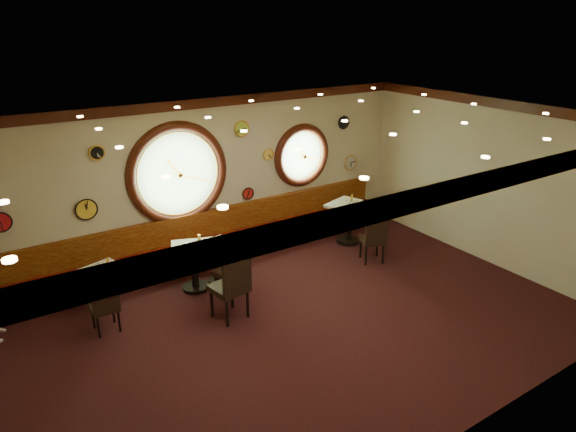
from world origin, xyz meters
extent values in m
cube|color=black|center=(0.00, 0.00, 0.00)|extent=(9.00, 6.00, 0.00)
cube|color=#BA8E34|center=(0.00, 0.00, 3.20)|extent=(9.00, 6.00, 0.02)
cube|color=beige|center=(0.00, 3.00, 1.60)|extent=(9.00, 0.02, 3.20)
cube|color=beige|center=(0.00, -3.00, 1.60)|extent=(9.00, 0.02, 3.20)
cube|color=beige|center=(4.50, 0.00, 1.60)|extent=(0.02, 6.00, 3.20)
cube|color=#39130A|center=(0.00, 2.95, 3.11)|extent=(9.00, 0.10, 0.18)
cube|color=#39130A|center=(0.00, -2.95, 3.11)|extent=(9.00, 0.10, 0.18)
cube|color=#39130A|center=(4.45, 0.00, 3.11)|extent=(0.10, 6.00, 0.18)
cube|color=black|center=(0.00, 2.72, 0.10)|extent=(8.00, 0.55, 0.20)
cube|color=#5B1107|center=(0.00, 2.72, 0.35)|extent=(8.00, 0.55, 0.30)
cube|color=#611007|center=(0.00, 2.94, 0.75)|extent=(8.00, 0.10, 0.55)
cylinder|color=#90CE7C|center=(-0.60, 3.00, 1.85)|extent=(1.66, 0.02, 1.66)
torus|color=#39130A|center=(-0.60, 2.98, 1.85)|extent=(1.98, 0.18, 1.98)
torus|color=gold|center=(-0.60, 2.95, 1.85)|extent=(1.61, 0.03, 1.61)
cylinder|color=#90CE7C|center=(2.20, 3.00, 1.80)|extent=(1.10, 0.02, 1.10)
torus|color=#39130A|center=(2.20, 2.98, 1.80)|extent=(1.38, 0.18, 1.38)
torus|color=gold|center=(2.20, 2.95, 1.80)|extent=(1.09, 0.03, 1.09)
cylinder|color=#BFE246|center=(0.75, 2.96, 2.55)|extent=(0.30, 0.03, 0.30)
cylinder|color=yellow|center=(-2.30, 2.96, 1.50)|extent=(0.36, 0.03, 0.36)
cylinder|color=black|center=(-2.00, 2.96, 2.45)|extent=(0.24, 0.03, 0.24)
cylinder|color=#F6D252|center=(1.35, 2.96, 1.95)|extent=(0.22, 0.03, 0.22)
cylinder|color=red|center=(0.85, 2.96, 1.20)|extent=(0.24, 0.03, 0.24)
cylinder|color=black|center=(3.30, 2.96, 2.40)|extent=(0.28, 0.03, 0.28)
cylinder|color=silver|center=(3.55, 2.96, 1.45)|extent=(0.34, 0.03, 0.34)
cylinder|color=red|center=(-3.60, 2.96, 1.55)|extent=(0.32, 0.03, 0.32)
cylinder|color=black|center=(-2.34, 2.17, 0.03)|extent=(0.40, 0.40, 0.05)
cylinder|color=black|center=(-2.34, 2.17, 0.35)|extent=(0.11, 0.11, 0.64)
cube|color=white|center=(-2.34, 2.17, 0.68)|extent=(0.80, 0.80, 0.05)
cylinder|color=black|center=(-0.84, 1.91, 0.03)|extent=(0.47, 0.47, 0.06)
cylinder|color=black|center=(-0.84, 1.91, 0.41)|extent=(0.13, 0.13, 0.75)
cube|color=white|center=(-0.84, 1.91, 0.80)|extent=(0.97, 0.97, 0.05)
cylinder|color=black|center=(-0.37, 1.91, 0.03)|extent=(0.43, 0.43, 0.06)
cylinder|color=black|center=(-0.37, 1.91, 0.37)|extent=(0.12, 0.12, 0.68)
cube|color=white|center=(-0.37, 1.91, 0.72)|extent=(0.82, 0.82, 0.05)
cylinder|color=black|center=(2.77, 2.01, 0.03)|extent=(0.50, 0.50, 0.07)
cylinder|color=black|center=(2.77, 2.01, 0.43)|extent=(0.14, 0.14, 0.80)
cube|color=white|center=(2.77, 2.01, 0.85)|extent=(1.00, 1.00, 0.06)
cube|color=black|center=(-2.53, 1.47, 0.40)|extent=(0.41, 0.41, 0.07)
cube|color=black|center=(-2.53, 1.29, 0.70)|extent=(0.40, 0.06, 0.52)
cube|color=black|center=(-0.74, 0.76, 0.53)|extent=(0.61, 0.61, 0.09)
cube|color=black|center=(-0.71, 0.53, 0.91)|extent=(0.53, 0.16, 0.69)
cube|color=black|center=(-0.42, 1.36, 0.46)|extent=(0.60, 0.60, 0.08)
cube|color=black|center=(-0.34, 1.18, 0.79)|extent=(0.44, 0.23, 0.59)
cube|color=black|center=(2.58, 1.05, 0.45)|extent=(0.59, 0.59, 0.08)
cube|color=black|center=(2.50, 0.87, 0.78)|extent=(0.43, 0.23, 0.58)
cylinder|color=silver|center=(-2.36, 2.23, 0.75)|extent=(0.03, 0.03, 0.09)
cylinder|color=#BBBABF|center=(-0.96, 1.91, 0.88)|extent=(0.04, 0.04, 0.11)
cylinder|color=silver|center=(-0.39, 1.94, 0.80)|extent=(0.04, 0.04, 0.10)
cylinder|color=silver|center=(2.73, 2.05, 0.92)|extent=(0.03, 0.03, 0.09)
cylinder|color=silver|center=(-2.37, 2.20, 0.75)|extent=(0.04, 0.04, 0.11)
cylinder|color=silver|center=(-0.77, 1.84, 0.88)|extent=(0.04, 0.04, 0.11)
cylinder|color=silver|center=(-0.30, 1.85, 0.79)|extent=(0.03, 0.03, 0.09)
cylinder|color=silver|center=(2.76, 1.99, 0.93)|extent=(0.04, 0.04, 0.10)
cylinder|color=gold|center=(-2.21, 2.29, 0.77)|extent=(0.04, 0.04, 0.14)
cylinder|color=gold|center=(-0.68, 1.99, 0.91)|extent=(0.05, 0.05, 0.17)
cylinder|color=gold|center=(-0.32, 1.97, 0.82)|extent=(0.05, 0.05, 0.14)
cylinder|color=gold|center=(2.91, 2.12, 0.96)|extent=(0.05, 0.05, 0.16)
camera|label=1|loc=(-3.92, -5.80, 4.57)|focal=32.00mm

